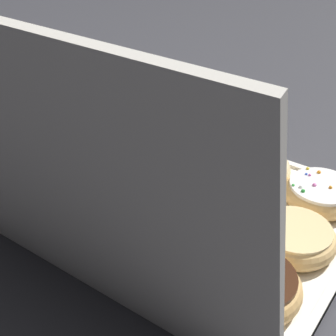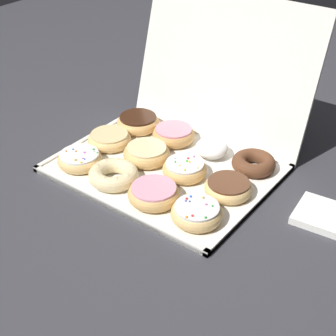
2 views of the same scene
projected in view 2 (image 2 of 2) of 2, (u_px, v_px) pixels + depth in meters
The scene contains 16 objects.
ground_plane at pixel (164, 170), 1.30m from camera, with size 3.00×3.00×0.00m, color #333338.
donut_box at pixel (164, 169), 1.30m from camera, with size 0.52×0.40×0.01m.
box_lid_open at pixel (223, 68), 1.37m from camera, with size 0.52×0.39×0.01m, color silver.
sprinkle_donut_0 at pixel (80, 159), 1.29m from camera, with size 0.11×0.11×0.04m.
cruller_donut_1 at pixel (113, 174), 1.23m from camera, with size 0.12×0.12×0.04m.
pink_frosted_donut_2 at pixel (154, 193), 1.17m from camera, with size 0.12×0.12×0.04m.
sprinkle_donut_3 at pixel (197, 213), 1.11m from camera, with size 0.11×0.11×0.04m.
glazed_ring_donut_4 at pixel (111, 138), 1.38m from camera, with size 0.12×0.12×0.03m.
glazed_ring_donut_5 at pixel (147, 153), 1.31m from camera, with size 0.12×0.12×0.04m.
sprinkle_donut_6 at pixel (184, 170), 1.25m from camera, with size 0.11×0.11×0.04m.
chocolate_frosted_donut_7 at pixel (228, 188), 1.19m from camera, with size 0.11×0.11×0.03m.
chocolate_frosted_donut_8 at pixel (138, 122), 1.45m from camera, with size 0.12×0.12×0.04m.
pink_frosted_donut_9 at pixel (174, 134), 1.39m from camera, with size 0.12×0.12×0.04m.
powdered_filled_donut_10 at pixel (212, 148), 1.33m from camera, with size 0.09×0.09×0.05m.
chocolate_cake_ring_donut_11 at pixel (254, 163), 1.28m from camera, with size 0.11×0.11×0.04m.
napkin_stack at pixel (322, 215), 1.14m from camera, with size 0.11×0.11×0.02m, color white.
Camera 2 is at (0.65, -0.86, 0.73)m, focal length 54.89 mm.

